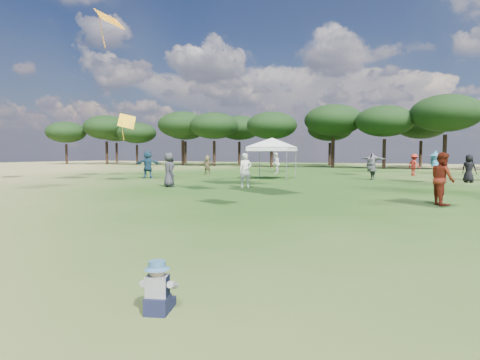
# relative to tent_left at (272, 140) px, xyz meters

# --- Properties ---
(tree_line) EXTENTS (108.78, 17.63, 7.77)m
(tree_line) POSITION_rel_tent_left_xyz_m (9.45, 24.65, 2.90)
(tree_line) COLOR black
(tree_line) RESTS_ON ground
(tent_left) EXTENTS (5.40, 5.40, 2.95)m
(tent_left) POSITION_rel_tent_left_xyz_m (0.00, 0.00, 0.00)
(tent_left) COLOR gray
(tent_left) RESTS_ON ground
(toddler) EXTENTS (0.41, 0.44, 0.54)m
(toddler) POSITION_rel_tent_left_xyz_m (6.84, -20.83, -2.28)
(toddler) COLOR black
(toddler) RESTS_ON ground
(festival_crowd) EXTENTS (29.85, 23.54, 1.90)m
(festival_crowd) POSITION_rel_tent_left_xyz_m (5.97, 1.53, -1.65)
(festival_crowd) COLOR #2D2D32
(festival_crowd) RESTS_ON ground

